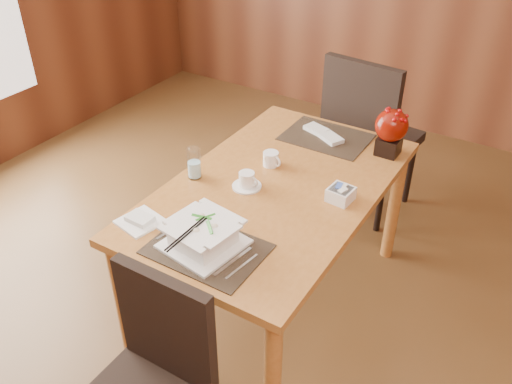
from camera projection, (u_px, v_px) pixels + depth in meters
The scene contains 14 objects.
ground at pixel (209, 378), 2.54m from camera, with size 6.00×6.00×0.00m, color brown.
dining_table at pixel (275, 202), 2.60m from camera, with size 0.90×1.50×0.75m.
placemat_near at pixel (207, 249), 2.15m from camera, with size 0.45×0.33×0.01m, color black.
placemat_far at pixel (326, 137), 2.93m from camera, with size 0.45×0.33×0.01m, color black.
soup_setting at pixel (203, 235), 2.14m from camera, with size 0.32×0.32×0.12m.
coffee_cup at pixel (247, 181), 2.51m from camera, with size 0.14×0.14×0.08m.
water_glass at pixel (194, 163), 2.56m from camera, with size 0.07×0.07×0.16m, color silver.
creamer_jug at pixel (271, 159), 2.67m from camera, with size 0.10×0.10×0.07m, color white, non-canonical shape.
sugar_caddy at pixel (341, 194), 2.42m from camera, with size 0.10×0.10×0.06m, color white.
berry_decor at pixel (391, 130), 2.71m from camera, with size 0.17×0.17×0.25m.
napkins_far at pixel (325, 134), 2.92m from camera, with size 0.25×0.09×0.02m, color silver, non-canonical shape.
bread_plate at pixel (140, 222), 2.30m from camera, with size 0.17×0.17×0.01m, color white.
near_chair at pixel (150, 378), 1.93m from camera, with size 0.42×0.43×0.91m.
far_chair at pixel (366, 130), 3.31m from camera, with size 0.56×0.56×1.08m.
Camera 1 is at (1.03, -1.26, 2.14)m, focal length 38.00 mm.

